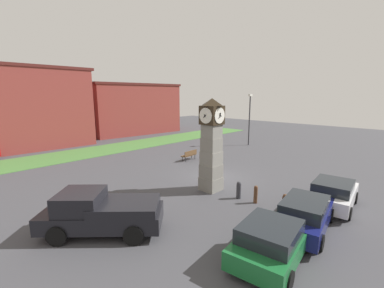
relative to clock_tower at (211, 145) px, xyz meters
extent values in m
plane|color=#424247|center=(2.18, 1.43, -2.85)|extent=(78.43, 78.43, 0.00)
cube|color=gray|center=(0.00, 0.00, -2.44)|extent=(1.13, 1.13, 0.82)
cube|color=slate|center=(0.00, 0.00, -1.62)|extent=(1.08, 1.08, 0.82)
cube|color=gray|center=(0.00, 0.00, -0.80)|extent=(1.03, 1.03, 0.82)
cube|color=gray|center=(0.00, 0.00, 0.02)|extent=(0.98, 0.98, 0.82)
cube|color=gray|center=(0.00, 0.00, 0.84)|extent=(0.93, 0.93, 0.82)
cube|color=#2D2316|center=(0.00, 0.00, 1.80)|extent=(1.11, 1.11, 1.11)
cylinder|color=white|center=(0.00, 0.57, 1.80)|extent=(0.91, 0.04, 0.91)
cube|color=black|center=(0.00, 0.60, 1.80)|extent=(0.06, 0.17, 0.17)
cube|color=black|center=(0.00, 0.60, 1.80)|extent=(0.04, 0.27, 0.27)
cylinder|color=white|center=(0.00, -0.57, 1.80)|extent=(0.91, 0.04, 0.91)
cube|color=black|center=(0.00, -0.60, 1.80)|extent=(0.06, 0.21, 0.09)
cube|color=black|center=(0.00, -0.60, 1.80)|extent=(0.04, 0.11, 0.34)
cylinder|color=white|center=(0.57, 0.00, 1.80)|extent=(0.04, 0.91, 0.91)
cube|color=black|center=(0.60, 0.00, 1.80)|extent=(0.20, 0.06, 0.13)
cube|color=black|center=(0.60, 0.00, 1.80)|extent=(0.08, 0.04, 0.34)
cylinder|color=white|center=(-0.57, 0.00, 1.80)|extent=(0.04, 0.91, 0.91)
cube|color=black|center=(-0.60, 0.00, 1.80)|extent=(0.18, 0.06, 0.16)
cube|color=black|center=(-0.60, 0.00, 1.80)|extent=(0.31, 0.04, 0.22)
pyramid|color=#2D2316|center=(0.00, 0.00, 2.57)|extent=(1.16, 1.16, 0.43)
cylinder|color=brown|center=(-0.11, -6.14, -2.40)|extent=(0.26, 0.26, 0.91)
sphere|color=brown|center=(-0.11, -6.14, -1.90)|extent=(0.23, 0.23, 0.23)
cylinder|color=brown|center=(0.11, -4.67, -2.44)|extent=(0.27, 0.27, 0.82)
sphere|color=brown|center=(0.11, -4.67, -1.99)|extent=(0.24, 0.24, 0.24)
cylinder|color=brown|center=(0.15, -3.02, -2.41)|extent=(0.21, 0.21, 0.87)
sphere|color=brown|center=(0.15, -3.02, -1.95)|extent=(0.19, 0.19, 0.19)
cylinder|color=#333338|center=(0.05, -2.00, -2.43)|extent=(0.26, 0.26, 0.84)
sphere|color=#333338|center=(0.05, -2.00, -1.97)|extent=(0.24, 0.24, 0.24)
cube|color=#19602D|center=(-3.82, -5.93, -2.25)|extent=(4.04, 2.41, 0.66)
cube|color=#1E2328|center=(-4.10, -5.97, -1.64)|extent=(2.31, 2.04, 0.54)
cylinder|color=black|center=(-2.76, -4.87, -2.53)|extent=(0.66, 0.30, 0.64)
cylinder|color=black|center=(-2.53, -6.71, -2.53)|extent=(0.66, 0.30, 0.64)
cylinder|color=black|center=(-5.11, -5.16, -2.53)|extent=(0.66, 0.30, 0.64)
cylinder|color=black|center=(-4.88, -7.00, -2.53)|extent=(0.66, 0.30, 0.64)
cube|color=navy|center=(-0.84, -6.02, -2.24)|extent=(4.55, 2.36, 0.69)
cube|color=#1E2328|center=(-1.16, -6.07, -1.63)|extent=(2.59, 1.94, 0.53)
cylinder|color=black|center=(0.38, -5.00, -2.53)|extent=(0.66, 0.31, 0.64)
cylinder|color=black|center=(0.61, -6.66, -2.53)|extent=(0.66, 0.31, 0.64)
cylinder|color=black|center=(-2.29, -5.38, -2.53)|extent=(0.66, 0.31, 0.64)
cylinder|color=black|center=(-2.05, -7.04, -2.53)|extent=(0.66, 0.31, 0.64)
cube|color=silver|center=(2.57, -6.22, -2.24)|extent=(4.00, 2.23, 0.69)
cube|color=#1E2328|center=(2.28, -6.24, -1.64)|extent=(2.26, 1.92, 0.51)
cylinder|color=black|center=(3.67, -5.22, -2.53)|extent=(0.66, 0.28, 0.64)
cylinder|color=black|center=(3.84, -6.99, -2.53)|extent=(0.66, 0.28, 0.64)
cylinder|color=black|center=(1.30, -5.44, -2.53)|extent=(0.66, 0.28, 0.64)
cylinder|color=black|center=(1.47, -7.21, -2.53)|extent=(0.66, 0.28, 0.64)
cube|color=black|center=(-7.10, 0.15, -2.15)|extent=(4.86, 4.91, 0.70)
cube|color=black|center=(-7.71, 0.78, -1.40)|extent=(2.52, 2.52, 0.80)
cube|color=black|center=(-6.40, -0.56, -1.62)|extent=(3.29, 3.30, 0.36)
cylinder|color=black|center=(-8.79, 0.59, -2.45)|extent=(0.76, 0.77, 0.80)
cylinder|color=black|center=(-7.49, 1.86, -2.45)|extent=(0.76, 0.77, 0.80)
cylinder|color=black|center=(-6.70, -1.56, -2.45)|extent=(0.76, 0.77, 0.80)
cylinder|color=black|center=(-5.40, -0.28, -2.45)|extent=(0.76, 0.77, 0.80)
cube|color=brown|center=(4.38, 6.18, -2.40)|extent=(1.63, 0.59, 0.08)
cube|color=brown|center=(4.40, 5.93, -2.15)|extent=(1.60, 0.15, 0.40)
cylinder|color=#262628|center=(5.01, 6.42, -2.62)|extent=(0.06, 0.06, 0.45)
cylinder|color=#262628|center=(3.73, 6.34, -2.62)|extent=(0.06, 0.06, 0.45)
cylinder|color=#262628|center=(5.03, 6.02, -2.62)|extent=(0.06, 0.06, 0.45)
cylinder|color=#262628|center=(3.75, 5.94, -2.62)|extent=(0.06, 0.06, 0.45)
cylinder|color=#333338|center=(14.33, 6.01, -0.01)|extent=(0.14, 0.14, 5.67)
cube|color=silver|center=(14.33, 6.01, 2.94)|extent=(0.50, 0.24, 0.24)
cube|color=maroon|center=(10.77, 24.70, 0.73)|extent=(13.91, 8.33, 7.17)
cube|color=#4F1E1B|center=(10.77, 24.70, 4.47)|extent=(14.33, 8.58, 0.30)
cube|color=#477A38|center=(1.35, 15.81, -2.83)|extent=(47.06, 5.05, 0.04)
camera|label=1|loc=(-11.83, -9.57, 2.98)|focal=24.00mm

